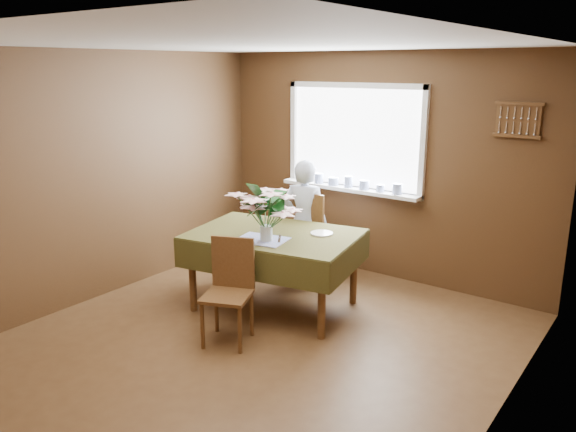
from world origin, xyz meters
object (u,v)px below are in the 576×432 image
Objects in this scene: chair_far at (313,233)px; flower_bouquet at (266,206)px; dining_table at (274,242)px; chair_near at (230,285)px; seated_woman at (305,222)px.

chair_far is 1.22m from flower_bouquet.
flower_bouquet is (0.10, -0.24, 0.42)m from dining_table.
chair_far is 1.14× the size of chair_near.
seated_woman is (-0.23, 1.48, 0.20)m from chair_near.
chair_far reaches higher than dining_table.
flower_bouquet is (0.19, -1.07, 0.54)m from chair_far.
dining_table is at bearing 85.30° from seated_woman.
seated_woman is (-0.04, -0.11, 0.14)m from chair_far.
seated_woman is 1.07m from flower_bouquet.
dining_table is 0.84m from chair_far.
seated_woman is (-0.13, 0.72, 0.02)m from dining_table.
seated_woman reaches higher than chair_far.
chair_far is at bearing 74.35° from chair_near.
seated_woman is at bearing 103.51° from flower_bouquet.
flower_bouquet is at bearing -78.87° from dining_table.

